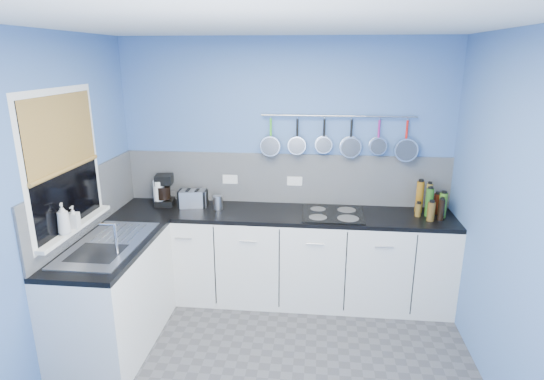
% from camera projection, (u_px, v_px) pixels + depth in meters
% --- Properties ---
extents(floor, '(3.20, 3.00, 0.02)m').
position_uv_depth(floor, '(268.00, 379.00, 3.34)').
color(floor, '#47474C').
rests_on(floor, ground).
extents(ceiling, '(3.20, 3.00, 0.02)m').
position_uv_depth(ceiling, '(267.00, 22.00, 2.62)').
color(ceiling, white).
rests_on(ceiling, ground).
extents(wall_back, '(3.20, 0.02, 2.50)m').
position_uv_depth(wall_back, '(285.00, 168.00, 4.42)').
color(wall_back, '#4A70B3').
rests_on(wall_back, ground).
extents(wall_front, '(3.20, 0.02, 2.50)m').
position_uv_depth(wall_front, '(218.00, 377.00, 1.54)').
color(wall_front, '#4A70B3').
rests_on(wall_front, ground).
extents(wall_left, '(0.02, 3.00, 2.50)m').
position_uv_depth(wall_left, '(41.00, 214.00, 3.14)').
color(wall_left, '#4A70B3').
rests_on(wall_left, ground).
extents(wall_right, '(0.02, 3.00, 2.50)m').
position_uv_depth(wall_right, '(520.00, 232.00, 2.82)').
color(wall_right, '#4A70B3').
rests_on(wall_right, ground).
extents(backsplash_back, '(3.20, 0.02, 0.50)m').
position_uv_depth(backsplash_back, '(285.00, 179.00, 4.42)').
color(backsplash_back, '#949598').
rests_on(backsplash_back, wall_back).
extents(backsplash_left, '(0.02, 1.80, 0.50)m').
position_uv_depth(backsplash_left, '(88.00, 201.00, 3.74)').
color(backsplash_left, '#949598').
rests_on(backsplash_left, wall_left).
extents(cabinet_run_back, '(3.20, 0.60, 0.86)m').
position_uv_depth(cabinet_run_back, '(282.00, 257.00, 4.36)').
color(cabinet_run_back, white).
rests_on(cabinet_run_back, ground).
extents(worktop_back, '(3.20, 0.60, 0.04)m').
position_uv_depth(worktop_back, '(282.00, 214.00, 4.23)').
color(worktop_back, black).
rests_on(worktop_back, cabinet_run_back).
extents(cabinet_run_left, '(0.60, 1.20, 0.86)m').
position_uv_depth(cabinet_run_left, '(114.00, 297.00, 3.63)').
color(cabinet_run_left, white).
rests_on(cabinet_run_left, ground).
extents(worktop_left, '(0.60, 1.20, 0.04)m').
position_uv_depth(worktop_left, '(108.00, 247.00, 3.50)').
color(worktop_left, black).
rests_on(worktop_left, cabinet_run_left).
extents(window_frame, '(0.01, 1.00, 1.10)m').
position_uv_depth(window_frame, '(64.00, 163.00, 3.33)').
color(window_frame, white).
rests_on(window_frame, wall_left).
extents(window_glass, '(0.01, 0.90, 1.00)m').
position_uv_depth(window_glass, '(64.00, 163.00, 3.33)').
color(window_glass, black).
rests_on(window_glass, wall_left).
extents(bamboo_blind, '(0.01, 0.90, 0.55)m').
position_uv_depth(bamboo_blind, '(61.00, 133.00, 3.27)').
color(bamboo_blind, olive).
rests_on(bamboo_blind, wall_left).
extents(window_sill, '(0.10, 0.98, 0.03)m').
position_uv_depth(window_sill, '(76.00, 227.00, 3.48)').
color(window_sill, white).
rests_on(window_sill, wall_left).
extents(sink_unit, '(0.50, 0.95, 0.01)m').
position_uv_depth(sink_unit, '(108.00, 244.00, 3.49)').
color(sink_unit, silver).
rests_on(sink_unit, worktop_left).
extents(mixer_tap, '(0.12, 0.08, 0.26)m').
position_uv_depth(mixer_tap, '(116.00, 239.00, 3.27)').
color(mixer_tap, silver).
rests_on(mixer_tap, worktop_left).
extents(socket_left, '(0.15, 0.01, 0.09)m').
position_uv_depth(socket_left, '(230.00, 179.00, 4.47)').
color(socket_left, white).
rests_on(socket_left, backsplash_back).
extents(socket_right, '(0.15, 0.01, 0.09)m').
position_uv_depth(socket_right, '(295.00, 181.00, 4.41)').
color(socket_right, white).
rests_on(socket_right, backsplash_back).
extents(pot_rail, '(1.45, 0.02, 0.02)m').
position_uv_depth(pot_rail, '(338.00, 116.00, 4.16)').
color(pot_rail, silver).
rests_on(pot_rail, wall_back).
extents(soap_bottle_a, '(0.12, 0.12, 0.24)m').
position_uv_depth(soap_bottle_a, '(63.00, 219.00, 3.27)').
color(soap_bottle_a, white).
rests_on(soap_bottle_a, window_sill).
extents(soap_bottle_b, '(0.09, 0.09, 0.17)m').
position_uv_depth(soap_bottle_b, '(73.00, 217.00, 3.41)').
color(soap_bottle_b, white).
rests_on(soap_bottle_b, window_sill).
extents(paper_towel, '(0.12, 0.12, 0.25)m').
position_uv_depth(paper_towel, '(159.00, 193.00, 4.37)').
color(paper_towel, white).
rests_on(paper_towel, worktop_back).
extents(coffee_maker, '(0.20, 0.21, 0.30)m').
position_uv_depth(coffee_maker, '(164.00, 190.00, 4.38)').
color(coffee_maker, black).
rests_on(coffee_maker, worktop_back).
extents(toaster, '(0.28, 0.20, 0.16)m').
position_uv_depth(toaster, '(193.00, 198.00, 4.35)').
color(toaster, silver).
rests_on(toaster, worktop_back).
extents(canister, '(0.11, 0.11, 0.13)m').
position_uv_depth(canister, '(218.00, 202.00, 4.28)').
color(canister, silver).
rests_on(canister, worktop_back).
extents(hob, '(0.56, 0.49, 0.01)m').
position_uv_depth(hob, '(333.00, 214.00, 4.14)').
color(hob, black).
rests_on(hob, worktop_back).
extents(pan_0, '(0.20, 0.09, 0.39)m').
position_uv_depth(pan_0, '(271.00, 136.00, 4.27)').
color(pan_0, silver).
rests_on(pan_0, pot_rail).
extents(pan_1, '(0.18, 0.08, 0.37)m').
position_uv_depth(pan_1, '(297.00, 135.00, 4.24)').
color(pan_1, silver).
rests_on(pan_1, pot_rail).
extents(pan_2, '(0.16, 0.06, 0.35)m').
position_uv_depth(pan_2, '(324.00, 135.00, 4.21)').
color(pan_2, silver).
rests_on(pan_2, pot_rail).
extents(pan_3, '(0.20, 0.05, 0.39)m').
position_uv_depth(pan_3, '(351.00, 137.00, 4.19)').
color(pan_3, silver).
rests_on(pan_3, pot_rail).
extents(pan_4, '(0.16, 0.06, 0.35)m').
position_uv_depth(pan_4, '(379.00, 136.00, 4.16)').
color(pan_4, silver).
rests_on(pan_4, pot_rail).
extents(pan_5, '(0.22, 0.08, 0.41)m').
position_uv_depth(pan_5, '(406.00, 139.00, 4.14)').
color(pan_5, silver).
rests_on(pan_5, pot_rail).
extents(condiment_0, '(0.07, 0.07, 0.19)m').
position_uv_depth(condiment_0, '(437.00, 204.00, 4.15)').
color(condiment_0, '#4C190C').
rests_on(condiment_0, worktop_back).
extents(condiment_1, '(0.05, 0.05, 0.28)m').
position_uv_depth(condiment_1, '(429.00, 198.00, 4.17)').
color(condiment_1, olive).
rests_on(condiment_1, worktop_back).
extents(condiment_2, '(0.07, 0.07, 0.30)m').
position_uv_depth(condiment_2, '(420.00, 197.00, 4.18)').
color(condiment_2, '#8C5914').
rests_on(condiment_2, worktop_back).
extents(condiment_3, '(0.07, 0.07, 0.23)m').
position_uv_depth(condiment_3, '(443.00, 205.00, 4.05)').
color(condiment_3, '#3F721E').
rests_on(condiment_3, worktop_back).
extents(condiment_4, '(0.07, 0.07, 0.26)m').
position_uv_depth(condiment_4, '(429.00, 202.00, 4.08)').
color(condiment_4, '#265919').
rests_on(condiment_4, worktop_back).
extents(condiment_5, '(0.06, 0.06, 0.12)m').
position_uv_depth(condiment_5, '(418.00, 210.00, 4.09)').
color(condiment_5, brown).
rests_on(condiment_5, worktop_back).
extents(condiment_6, '(0.06, 0.06, 0.19)m').
position_uv_depth(condiment_6, '(441.00, 210.00, 3.98)').
color(condiment_6, black).
rests_on(condiment_6, worktop_back).
extents(condiment_7, '(0.07, 0.07, 0.17)m').
position_uv_depth(condiment_7, '(431.00, 212.00, 3.97)').
color(condiment_7, brown).
rests_on(condiment_7, worktop_back).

